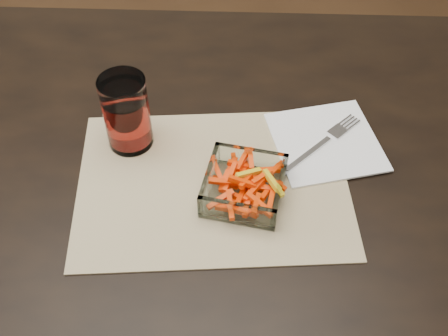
{
  "coord_description": "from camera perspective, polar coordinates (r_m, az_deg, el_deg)",
  "views": [
    {
      "loc": [
        0.18,
        -0.64,
        1.48
      ],
      "look_at": [
        0.16,
        -0.04,
        0.78
      ],
      "focal_mm": 45.0,
      "sensor_mm": 36.0,
      "label": 1
    }
  ],
  "objects": [
    {
      "name": "placemat",
      "position": [
        0.94,
        -1.13,
        -1.52
      ],
      "size": [
        0.48,
        0.37,
        0.0
      ],
      "primitive_type": "cube",
      "rotation": [
        0.0,
        0.0,
        0.08
      ],
      "color": "tan",
      "rests_on": "dining_table"
    },
    {
      "name": "fork",
      "position": [
        1.01,
        10.24,
        2.73
      ],
      "size": [
        0.14,
        0.14,
        0.0
      ],
      "rotation": [
        0.0,
        0.0,
        -0.78
      ],
      "color": "silver",
      "rests_on": "napkin"
    },
    {
      "name": "glass_bowl",
      "position": [
        0.91,
        2.06,
        -1.93
      ],
      "size": [
        0.14,
        0.14,
        0.05
      ],
      "rotation": [
        0.0,
        0.0,
        -0.19
      ],
      "color": "white",
      "rests_on": "placemat"
    },
    {
      "name": "napkin",
      "position": [
        1.01,
        10.3,
        2.66
      ],
      "size": [
        0.22,
        0.22,
        0.0
      ],
      "primitive_type": "cube",
      "rotation": [
        0.0,
        0.0,
        0.25
      ],
      "color": "white",
      "rests_on": "placemat"
    },
    {
      "name": "dining_table",
      "position": [
        1.06,
        -8.7,
        -2.17
      ],
      "size": [
        1.6,
        0.9,
        0.75
      ],
      "color": "black",
      "rests_on": "ground"
    },
    {
      "name": "tumbler",
      "position": [
        0.97,
        -9.85,
        5.34
      ],
      "size": [
        0.08,
        0.08,
        0.14
      ],
      "color": "white",
      "rests_on": "placemat"
    }
  ]
}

